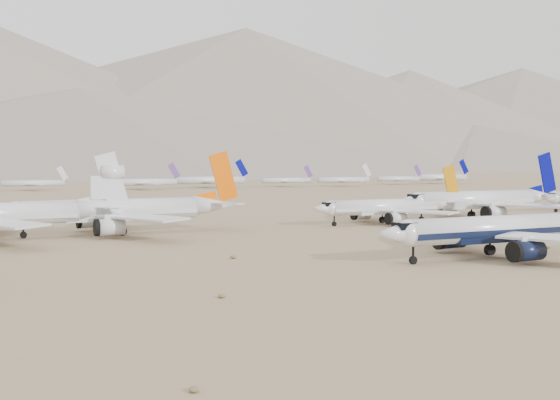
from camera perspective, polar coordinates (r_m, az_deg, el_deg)
name	(u,v)px	position (r m, az deg, el deg)	size (l,w,h in m)	color
ground	(445,258)	(114.80, 13.25, -4.62)	(7000.00, 7000.00, 0.00)	#7B6647
main_airliner	(506,229)	(118.40, 17.89, -2.26)	(46.50, 45.42, 16.41)	silver
row2_navy_widebody	(482,200)	(196.98, 16.09, -0.01)	(51.58, 50.43, 18.35)	silver
row2_gold_tail	(390,207)	(177.12, 8.95, -0.58)	(41.39, 40.48, 14.74)	silver
row2_orange_tail	(121,210)	(153.05, -12.79, -0.83)	(50.24, 49.15, 17.92)	silver
distant_storage_row	(131,182)	(414.95, -12.01, 1.46)	(563.21, 65.17, 15.99)	silver
foothills	(283,136)	(1331.17, 0.22, 5.24)	(4637.50, 1395.00, 155.00)	slate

